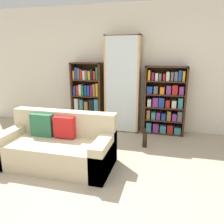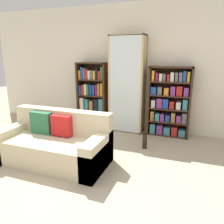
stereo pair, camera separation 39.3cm
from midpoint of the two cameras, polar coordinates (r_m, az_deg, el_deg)
The scene contains 7 objects.
ground_plane at distance 2.91m, azimuth -13.15°, elevation -20.39°, with size 16.00×16.00×0.00m, color tan.
wall_back at distance 4.94m, azimuth 0.60°, elevation 11.26°, with size 7.09×0.06×2.70m.
couch at distance 3.55m, azimuth -17.19°, elevation -8.71°, with size 1.71×0.81×0.79m.
bookshelf_left at distance 5.07m, azimuth -8.57°, elevation 3.78°, with size 0.70×0.32×1.48m.
display_cabinet at distance 4.74m, azimuth 0.45°, elevation 7.10°, with size 0.74×0.36×2.04m.
bookshelf_right at distance 4.69m, azimuth 11.33°, elevation 2.52°, with size 0.85×0.32×1.43m.
wine_bottle at distance 4.05m, azimuth 5.81°, elevation -7.20°, with size 0.08×0.08×0.36m.
Camera 1 is at (0.99, -2.14, 1.67)m, focal length 35.00 mm.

